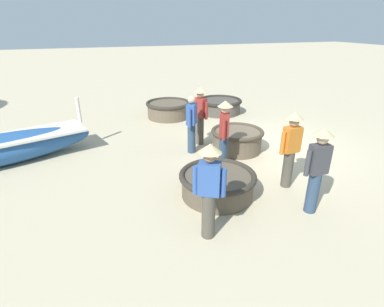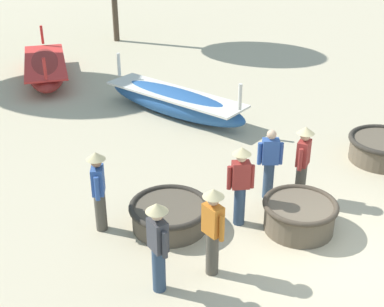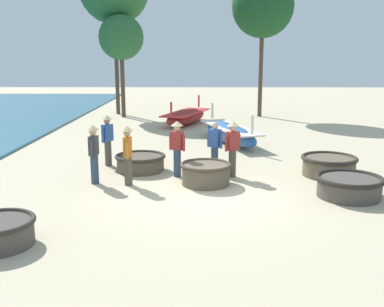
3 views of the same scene
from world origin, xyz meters
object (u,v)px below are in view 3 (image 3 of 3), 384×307
object	(u,v)px
coracle_front_left	(206,173)
fisherman_standing_right	(233,145)
fisherman_hauling	(94,150)
tree_tall_back	(263,7)
coracle_center	(140,162)
fisherman_with_hat	(215,146)
coracle_nearest	(349,186)
fisherman_by_coracle	(128,151)
long_boat_red_hull	(186,117)
fisherman_standing_left	(108,137)
fisherman_crouching	(177,145)
tree_center	(121,38)
coracle_front_right	(329,165)
long_boat_ochre_hull	(230,133)

from	to	relation	value
coracle_front_left	fisherman_standing_right	xyz separation A→B (m)	(0.80, 0.80, 0.63)
fisherman_hauling	tree_tall_back	bearing A→B (deg)	65.35
coracle_center	fisherman_with_hat	world-z (taller)	fisherman_with_hat
coracle_nearest	fisherman_by_coracle	distance (m)	5.90
coracle_front_left	fisherman_by_coracle	size ratio (longest dim) A/B	0.87
long_boat_red_hull	fisherman_standing_left	bearing A→B (deg)	-104.35
coracle_nearest	tree_tall_back	world-z (taller)	tree_tall_back
fisherman_crouching	fisherman_with_hat	world-z (taller)	fisherman_crouching
coracle_nearest	fisherman_crouching	size ratio (longest dim) A/B	1.02
fisherman_crouching	fisherman_standing_left	distance (m)	2.67
fisherman_by_coracle	tree_center	distance (m)	14.71
fisherman_standing_right	coracle_nearest	bearing A→B (deg)	-34.01
fisherman_standing_left	fisherman_with_hat	size ratio (longest dim) A/B	1.06
long_boat_red_hull	fisherman_with_hat	xyz separation A→B (m)	(1.11, -10.01, 0.45)
fisherman_crouching	fisherman_hauling	world-z (taller)	same
coracle_center	fisherman_standing_right	distance (m)	2.97
fisherman_standing_left	coracle_nearest	bearing A→B (deg)	-25.67
fisherman_standing_right	fisherman_with_hat	bearing A→B (deg)	139.47
coracle_front_right	fisherman_by_coracle	size ratio (longest dim) A/B	0.99
fisherman_standing_right	fisherman_hauling	distance (m)	3.99
coracle_front_right	fisherman_standing_right	bearing A→B (deg)	-176.80
coracle_center	fisherman_with_hat	size ratio (longest dim) A/B	1.00
long_boat_ochre_hull	fisherman_hauling	bearing A→B (deg)	-124.72
coracle_nearest	tree_center	size ratio (longest dim) A/B	0.29
fisherman_by_coracle	fisherman_with_hat	bearing A→B (deg)	28.58
fisherman_standing_left	tree_center	world-z (taller)	tree_center
fisherman_crouching	fisherman_by_coracle	bearing A→B (deg)	-145.53
long_boat_red_hull	tree_tall_back	bearing A→B (deg)	36.05
coracle_nearest	tree_center	xyz separation A→B (m)	(-8.17, 15.09, 4.19)
fisherman_with_hat	fisherman_by_coracle	bearing A→B (deg)	-151.42
long_boat_red_hull	fisherman_hauling	size ratio (longest dim) A/B	2.76
fisherman_by_coracle	fisherman_standing_left	world-z (taller)	same
tree_center	coracle_center	bearing A→B (deg)	-78.55
coracle_front_left	long_boat_ochre_hull	distance (m)	6.24
coracle_front_right	long_boat_ochre_hull	world-z (taller)	long_boat_ochre_hull
coracle_front_left	coracle_nearest	size ratio (longest dim) A/B	0.84
coracle_front_left	fisherman_with_hat	world-z (taller)	fisherman_with_hat
coracle_center	fisherman_standing_right	world-z (taller)	fisherman_standing_right
fisherman_standing_left	fisherman_hauling	size ratio (longest dim) A/B	1.00
fisherman_by_coracle	fisherman_crouching	distance (m)	1.60
long_boat_red_hull	fisherman_hauling	xyz separation A→B (m)	(-2.30, -11.19, 0.57)
coracle_nearest	long_boat_ochre_hull	world-z (taller)	long_boat_ochre_hull
coracle_center	fisherman_by_coracle	distance (m)	1.72
coracle_front_left	long_boat_ochre_hull	world-z (taller)	long_boat_ochre_hull
fisherman_by_coracle	fisherman_standing_left	xyz separation A→B (m)	(-0.99, 2.24, 0.00)
long_boat_red_hull	tree_tall_back	world-z (taller)	tree_tall_back
coracle_center	fisherman_crouching	bearing A→B (deg)	-29.64
long_boat_red_hull	fisherman_by_coracle	bearing A→B (deg)	-96.70
coracle_center	tree_center	bearing A→B (deg)	101.45
coracle_front_left	fisherman_hauling	bearing A→B (deg)	179.18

